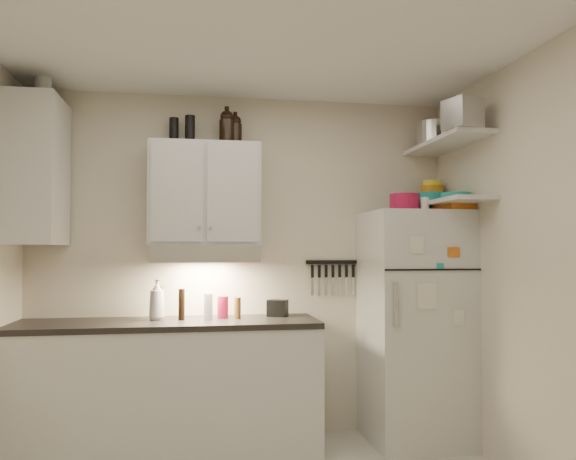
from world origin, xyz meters
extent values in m
cube|color=white|center=(0.00, 0.00, 2.61)|extent=(3.20, 3.00, 0.02)
cube|color=beige|center=(0.00, 1.51, 1.30)|extent=(3.20, 0.02, 2.60)
cube|color=beige|center=(1.61, 0.00, 1.30)|extent=(0.02, 3.00, 2.60)
cube|color=silver|center=(-0.55, 1.20, 0.44)|extent=(2.10, 0.60, 0.88)
cube|color=black|center=(-0.55, 1.20, 0.90)|extent=(2.10, 0.62, 0.04)
cube|color=silver|center=(-0.30, 1.33, 1.83)|extent=(0.80, 0.33, 0.75)
cube|color=silver|center=(-1.44, 1.20, 1.95)|extent=(0.33, 0.55, 1.00)
cube|color=silver|center=(-0.30, 1.27, 1.39)|extent=(0.76, 0.46, 0.12)
cube|color=silver|center=(1.25, 1.16, 0.85)|extent=(0.70, 0.68, 1.70)
cube|color=silver|center=(1.45, 1.02, 2.20)|extent=(0.30, 0.95, 0.03)
cube|color=silver|center=(1.45, 1.02, 1.76)|extent=(0.30, 0.95, 0.03)
cube|color=black|center=(0.70, 1.49, 1.32)|extent=(0.42, 0.02, 0.03)
cylinder|color=#A6133C|center=(1.16, 1.12, 1.76)|extent=(0.26, 0.26, 0.13)
cube|color=orange|center=(1.48, 0.97, 1.74)|extent=(0.23, 0.28, 0.08)
cylinder|color=silver|center=(1.28, 1.02, 1.75)|extent=(0.07, 0.07, 0.10)
cylinder|color=silver|center=(1.49, 1.31, 2.32)|extent=(0.34, 0.34, 0.20)
cube|color=#AAAAAD|center=(1.51, 0.97, 2.30)|extent=(0.20, 0.19, 0.18)
cube|color=#AAAAAD|center=(1.38, 0.63, 2.32)|extent=(0.25, 0.25, 0.20)
cylinder|color=teal|center=(1.46, 1.32, 1.82)|extent=(0.23, 0.23, 0.09)
cylinder|color=#C67612|center=(1.48, 1.34, 1.89)|extent=(0.18, 0.18, 0.05)
cylinder|color=yellow|center=(1.48, 1.34, 1.94)|extent=(0.14, 0.14, 0.05)
cylinder|color=teal|center=(1.49, 0.96, 1.80)|extent=(0.24, 0.24, 0.05)
cylinder|color=black|center=(-0.41, 1.37, 2.31)|extent=(0.08, 0.08, 0.21)
cylinder|color=black|center=(-0.53, 1.41, 2.30)|extent=(0.08, 0.08, 0.20)
cylinder|color=silver|center=(-1.41, 1.21, 2.53)|extent=(0.15, 0.15, 0.15)
imported|color=silver|center=(-0.63, 1.26, 1.08)|extent=(0.16, 0.16, 0.32)
cylinder|color=brown|center=(-0.06, 1.23, 1.00)|extent=(0.06, 0.06, 0.15)
cylinder|color=olive|center=(-0.60, 1.31, 1.04)|extent=(0.06, 0.06, 0.24)
cylinder|color=black|center=(-0.46, 1.22, 1.03)|extent=(0.05, 0.05, 0.22)
cylinder|color=silver|center=(-0.27, 1.22, 1.01)|extent=(0.08, 0.08, 0.19)
cylinder|color=#A6133C|center=(-0.17, 1.29, 1.00)|extent=(0.08, 0.08, 0.16)
cube|color=black|center=(0.24, 1.33, 0.98)|extent=(0.17, 0.15, 0.12)
camera|label=1|loc=(-0.37, -2.82, 1.41)|focal=35.00mm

